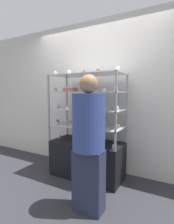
{
  "coord_description": "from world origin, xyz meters",
  "views": [
    {
      "loc": [
        1.32,
        -2.4,
        1.35
      ],
      "look_at": [
        0.0,
        0.0,
        1.06
      ],
      "focal_mm": 28.0,
      "sensor_mm": 36.0,
      "label": 1
    }
  ],
  "objects": [
    {
      "name": "cupcake_0",
      "position": [
        -0.52,
        -0.05,
        0.61
      ],
      "size": [
        0.05,
        0.05,
        0.07
      ],
      "color": "#CCB28C",
      "rests_on": "display_base"
    },
    {
      "name": "cupcake_3",
      "position": [
        -0.26,
        -0.06,
        0.87
      ],
      "size": [
        0.06,
        0.06,
        0.07
      ],
      "color": "white",
      "rests_on": "display_riser_lower"
    },
    {
      "name": "donut_glazed",
      "position": [
        0.23,
        0.04,
        1.66
      ],
      "size": [
        0.13,
        0.13,
        0.03
      ],
      "color": "#EFE5CC",
      "rests_on": "display_riser_top"
    },
    {
      "name": "display_riser_upper",
      "position": [
        0.0,
        0.0,
        1.36
      ],
      "size": [
        1.15,
        0.52,
        0.27
      ],
      "color": "#99999E",
      "rests_on": "display_riser_middle"
    },
    {
      "name": "cupcake_2",
      "position": [
        -0.53,
        -0.07,
        0.87
      ],
      "size": [
        0.06,
        0.06,
        0.07
      ],
      "color": "white",
      "rests_on": "display_riser_lower"
    },
    {
      "name": "cupcake_18",
      "position": [
        0.52,
        -0.09,
        1.67
      ],
      "size": [
        0.06,
        0.06,
        0.07
      ],
      "color": "#CCB28C",
      "rests_on": "display_riser_top"
    },
    {
      "name": "cupcake_17",
      "position": [
        0.24,
        -0.11,
        1.67
      ],
      "size": [
        0.06,
        0.06,
        0.07
      ],
      "color": "beige",
      "rests_on": "display_riser_top"
    },
    {
      "name": "display_riser_top",
      "position": [
        0.0,
        0.0,
        1.62
      ],
      "size": [
        1.15,
        0.52,
        0.27
      ],
      "color": "#99999E",
      "rests_on": "display_riser_upper"
    },
    {
      "name": "cupcake_11",
      "position": [
        -0.52,
        -0.14,
        1.41
      ],
      "size": [
        0.06,
        0.06,
        0.07
      ],
      "color": "beige",
      "rests_on": "display_riser_upper"
    },
    {
      "name": "cupcake_15",
      "position": [
        -0.26,
        -0.12,
        1.67
      ],
      "size": [
        0.06,
        0.06,
        0.07
      ],
      "color": "white",
      "rests_on": "display_riser_top"
    },
    {
      "name": "cupcake_8",
      "position": [
        -0.17,
        -0.13,
        1.14
      ],
      "size": [
        0.05,
        0.05,
        0.07
      ],
      "color": "white",
      "rests_on": "display_riser_middle"
    },
    {
      "name": "cupcake_13",
      "position": [
        0.51,
        -0.13,
        1.41
      ],
      "size": [
        0.06,
        0.06,
        0.07
      ],
      "color": "white",
      "rests_on": "display_riser_upper"
    },
    {
      "name": "customer_figure",
      "position": [
        0.42,
        -0.73,
        0.83
      ],
      "size": [
        0.36,
        0.36,
        1.55
      ],
      "color": "#282D47",
      "rests_on": "ground_plane"
    },
    {
      "name": "price_tag_0",
      "position": [
        0.39,
        -0.24,
        0.6
      ],
      "size": [
        0.04,
        0.0,
        0.04
      ],
      "color": "white",
      "rests_on": "display_base"
    },
    {
      "name": "cupcake_10",
      "position": [
        0.52,
        -0.07,
        1.14
      ],
      "size": [
        0.05,
        0.05,
        0.07
      ],
      "color": "white",
      "rests_on": "display_riser_middle"
    },
    {
      "name": "layer_cake_centerpiece",
      "position": [
        -0.11,
        0.05,
        0.65
      ],
      "size": [
        0.2,
        0.2,
        0.13
      ],
      "color": "#DBBC84",
      "rests_on": "display_base"
    },
    {
      "name": "cupcake_16",
      "position": [
        -0.01,
        -0.06,
        1.67
      ],
      "size": [
        0.06,
        0.06,
        0.07
      ],
      "color": "white",
      "rests_on": "display_riser_top"
    },
    {
      "name": "ground_plane",
      "position": [
        0.0,
        0.0,
        0.0
      ],
      "size": [
        20.0,
        20.0,
        0.0
      ],
      "primitive_type": "plane",
      "color": "#2D2D33"
    },
    {
      "name": "price_tag_1",
      "position": [
        0.08,
        -0.24,
        0.87
      ],
      "size": [
        0.04,
        0.0,
        0.04
      ],
      "color": "white",
      "rests_on": "display_riser_lower"
    },
    {
      "name": "cupcake_1",
      "position": [
        0.5,
        -0.13,
        0.61
      ],
      "size": [
        0.05,
        0.05,
        0.07
      ],
      "color": "beige",
      "rests_on": "display_base"
    },
    {
      "name": "cupcake_14",
      "position": [
        -0.51,
        -0.13,
        1.67
      ],
      "size": [
        0.06,
        0.06,
        0.07
      ],
      "color": "#CCB28C",
      "rests_on": "display_riser_top"
    },
    {
      "name": "cupcake_4",
      "position": [
        -0.01,
        -0.1,
        0.87
      ],
      "size": [
        0.06,
        0.06,
        0.07
      ],
      "color": "#CCB28C",
      "rests_on": "display_riser_lower"
    },
    {
      "name": "price_tag_3",
      "position": [
        0.4,
        -0.24,
        1.4
      ],
      "size": [
        0.04,
        0.0,
        0.04
      ],
      "color": "white",
      "rests_on": "display_riser_upper"
    },
    {
      "name": "price_tag_2",
      "position": [
        -0.21,
        -0.24,
        1.13
      ],
      "size": [
        0.04,
        0.0,
        0.04
      ],
      "color": "white",
      "rests_on": "display_riser_middle"
    },
    {
      "name": "display_riser_lower",
      "position": [
        0.0,
        0.0,
        0.83
      ],
      "size": [
        1.15,
        0.52,
        0.27
      ],
      "color": "#99999E",
      "rests_on": "display_base"
    },
    {
      "name": "cupcake_12",
      "position": [
        0.01,
        -0.1,
        1.41
      ],
      "size": [
        0.06,
        0.06,
        0.07
      ],
      "color": "white",
      "rests_on": "display_riser_upper"
    },
    {
      "name": "cupcake_9",
      "position": [
        0.16,
        -0.08,
        1.14
      ],
      "size": [
        0.05,
        0.05,
        0.07
      ],
      "color": "beige",
      "rests_on": "display_riser_middle"
    },
    {
      "name": "display_base",
      "position": [
        0.0,
        0.0,
        0.29
      ],
      "size": [
        1.15,
        0.52,
        0.58
      ],
      "color": "black",
      "rests_on": "ground_plane"
    },
    {
      "name": "sheet_cake_frosted",
      "position": [
        -0.28,
        -0.05,
        1.41
      ],
      "size": [
        0.19,
        0.14,
        0.07
      ],
      "color": "#C66660",
      "rests_on": "display_riser_upper"
    },
    {
      "name": "cupcake_5",
      "position": [
        0.24,
        -0.13,
        0.87
      ],
      "size": [
        0.06,
        0.06,
        0.07
      ],
      "color": "#CCB28C",
      "rests_on": "display_riser_lower"
    },
    {
      "name": "price_tag_4",
      "position": [
        -0.03,
        -0.24,
        1.66
      ],
      "size": [
        0.04,
        0.0,
        0.04
      ],
      "color": "white",
      "rests_on": "display_riser_top"
    },
    {
      "name": "back_wall",
      "position": [
        0.0,
        0.41,
        1.3
      ],
      "size": [
        8.0,
        0.05,
        2.6
      ],
      "color": "silver",
      "rests_on": "ground_plane"
    },
    {
      "name": "cupcake_7",
      "position": [
        -0.52,
        -0.07,
        1.14
      ],
      "size": [
        0.05,
        0.05,
        0.07
      ],
      "color": "#CCB28C",
      "rests_on": "display_riser_middle"
    },
    {
      "name": "display_riser_middle",
      "position": [
        0.0,
        0.0,
        1.09
      ],
      "size": [
        1.15,
        0.52,
        0.27
      ],
      "color": "#99999E",
      "rests_on": "display_riser_lower"
    },
    {
      "name": "cupcake_6",
      "position": [
        0.53,
        -0.04,
        0.87
      ],
      "size": [
        0.06,
        0.06,
        0.07
      ],
      "color": "beige",
      "rests_on": "display_riser_lower"
    }
  ]
}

